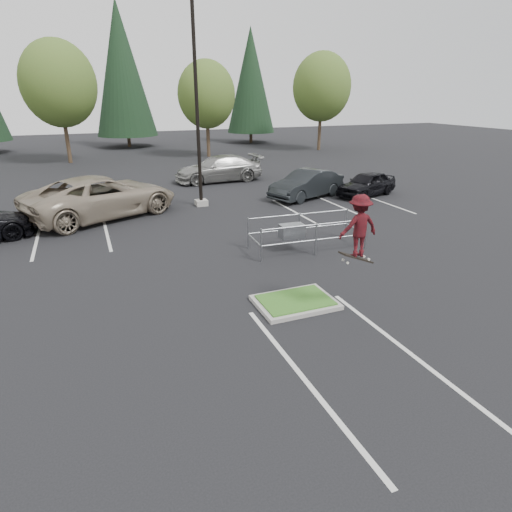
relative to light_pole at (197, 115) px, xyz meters
name	(u,v)px	position (x,y,z in m)	size (l,w,h in m)	color
ground	(295,304)	(-0.50, -12.00, -4.56)	(120.00, 120.00, 0.00)	black
grass_median	(295,302)	(-0.50, -12.00, -4.48)	(2.20, 1.60, 0.16)	gray
stall_lines	(195,244)	(-1.85, -5.98, -4.56)	(22.62, 17.60, 0.01)	silver
light_pole	(197,115)	(0.00, 0.00, 0.00)	(0.70, 0.60, 10.12)	gray
decid_b	(59,87)	(-6.51, 18.53, 1.48)	(5.89, 5.89, 9.64)	#38281C
decid_c	(206,97)	(5.49, 17.83, 0.69)	(5.12, 5.12, 8.38)	#38281C
decid_d	(321,89)	(17.49, 18.33, 1.35)	(5.76, 5.76, 9.43)	#38281C
conif_b	(122,69)	(-0.50, 28.50, 3.29)	(6.38, 6.38, 14.50)	#38281C
conif_c	(251,81)	(13.50, 27.50, 2.29)	(5.50, 5.50, 12.50)	#38281C
cart_corral	(295,231)	(1.51, -7.97, -3.80)	(4.36, 1.76, 1.22)	gray
skateboarder	(359,226)	(0.70, -13.00, -2.11)	(1.06, 0.62, 1.87)	black
car_l_tan	(100,197)	(-5.00, -0.50, -3.57)	(3.28, 7.10, 1.97)	gray
car_r_charc	(307,184)	(6.00, -0.50, -3.78)	(1.65, 4.73, 1.56)	black
car_r_black	(367,184)	(9.50, -1.30, -3.86)	(1.64, 4.08, 1.39)	black
car_far_silver	(219,169)	(2.84, 6.00, -3.71)	(2.37, 5.83, 1.69)	gray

